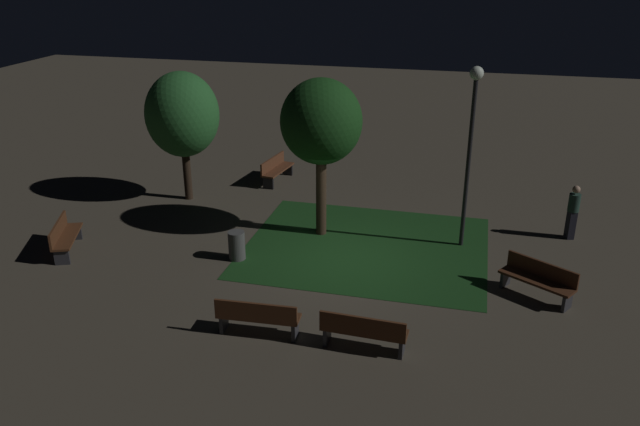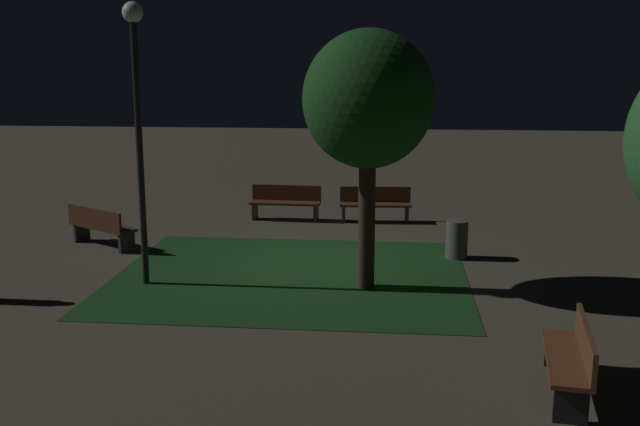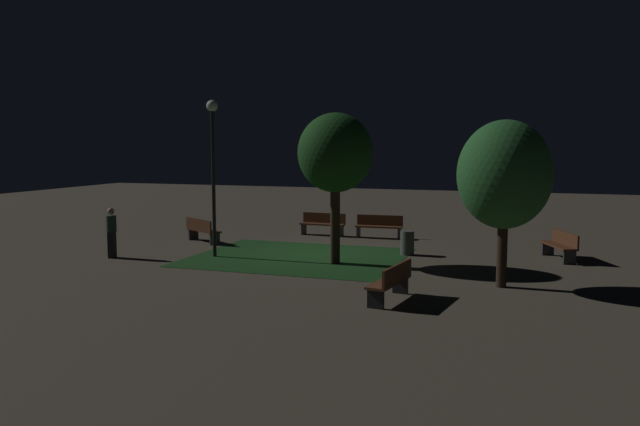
# 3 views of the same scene
# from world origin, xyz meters

# --- Properties ---
(ground_plane) EXTENTS (60.00, 60.00, 0.00)m
(ground_plane) POSITION_xyz_m (0.00, 0.00, 0.00)
(ground_plane) COLOR #4C4438
(grass_lawn) EXTENTS (6.65, 5.67, 0.01)m
(grass_lawn) POSITION_xyz_m (0.33, 0.93, 0.01)
(grass_lawn) COLOR #194219
(grass_lawn) RESTS_ON ground
(bench_back_row) EXTENTS (1.82, 0.57, 0.88)m
(bench_back_row) POSITION_xyz_m (-1.15, -4.04, 0.48)
(bench_back_row) COLOR #512D19
(bench_back_row) RESTS_ON ground
(bench_by_lamp) EXTENTS (1.82, 0.56, 0.88)m
(bench_by_lamp) POSITION_xyz_m (1.15, -4.04, 0.48)
(bench_by_lamp) COLOR #512D19
(bench_by_lamp) RESTS_ON ground
(bench_lawn_edge) EXTENTS (0.73, 1.85, 0.88)m
(bench_lawn_edge) POSITION_xyz_m (-3.79, 5.56, 0.48)
(bench_lawn_edge) COLOR brown
(bench_lawn_edge) RESTS_ON ground
(bench_path_side) EXTENTS (1.78, 1.35, 0.88)m
(bench_path_side) POSITION_xyz_m (4.79, -0.82, 0.48)
(bench_path_side) COLOR #422314
(bench_path_side) RESTS_ON ground
(tree_back_left) EXTENTS (2.28, 2.28, 4.57)m
(tree_back_left) POSITION_xyz_m (-1.12, 1.51, 3.33)
(tree_back_left) COLOR #38281C
(tree_back_left) RESTS_ON ground
(lamp_post_plaza_west) EXTENTS (0.36, 0.36, 5.01)m
(lamp_post_plaza_west) POSITION_xyz_m (2.91, 1.69, 3.36)
(lamp_post_plaza_west) COLOR black
(lamp_post_plaza_west) RESTS_ON ground
(trash_bin) EXTENTS (0.45, 0.45, 0.79)m
(trash_bin) POSITION_xyz_m (-2.92, -0.66, 0.40)
(trash_bin) COLOR #4C4C4C
(trash_bin) RESTS_ON ground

